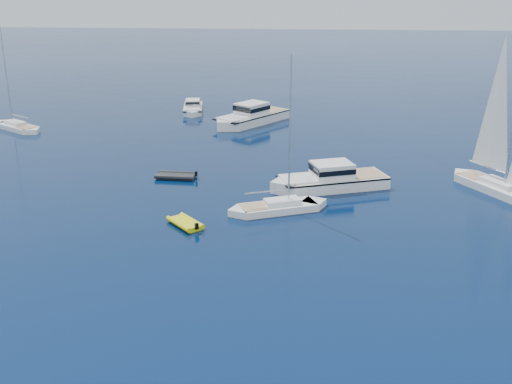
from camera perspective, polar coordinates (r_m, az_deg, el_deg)
motor_cruiser_centre at (r=55.82m, az=6.71°, el=0.36°), size 12.00×7.23×3.02m
motor_cruiser_distant at (r=79.87m, az=-0.52°, el=6.33°), size 10.63×12.62×3.35m
motor_cruiser_horizon at (r=87.02m, az=-5.81°, el=7.33°), size 3.78×8.65×2.20m
sailboat_centre at (r=50.17m, az=2.06°, el=-1.75°), size 9.04×5.49×12.98m
sailboat_sails_r at (r=58.71m, az=21.06°, el=0.12°), size 7.53×10.32×15.24m
sailboat_far_l at (r=82.13m, az=-21.09°, el=5.39°), size 8.72×6.89×13.13m
tender_yellow at (r=47.55m, az=-6.52°, el=-3.10°), size 3.60×3.73×0.95m
tender_grey_far at (r=58.65m, az=-7.37°, el=1.28°), size 4.03×2.34×0.95m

